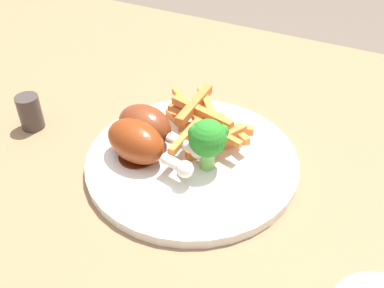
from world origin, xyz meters
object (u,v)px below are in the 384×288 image
at_px(carrot_fries_pile, 206,124).
at_px(chicken_drumstick_near, 148,127).
at_px(dining_table, 194,208).
at_px(chicken_drumstick_far, 138,143).
at_px(broccoli_floret_front, 207,139).
at_px(pepper_shaker, 30,112).
at_px(dinner_plate, 192,161).

xyz_separation_m(carrot_fries_pile, chicken_drumstick_near, (0.06, 0.04, 0.00)).
distance_m(dining_table, chicken_drumstick_far, 0.16).
xyz_separation_m(broccoli_floret_front, carrot_fries_pile, (0.02, -0.05, -0.02)).
distance_m(chicken_drumstick_near, pepper_shaker, 0.17).
xyz_separation_m(chicken_drumstick_near, pepper_shaker, (0.16, 0.03, -0.01)).
bearing_deg(dinner_plate, chicken_drumstick_near, -1.34).
relative_size(broccoli_floret_front, pepper_shaker, 1.34).
bearing_deg(broccoli_floret_front, dinner_plate, -16.17).
distance_m(carrot_fries_pile, pepper_shaker, 0.23).
height_order(dining_table, broccoli_floret_front, broccoli_floret_front).
bearing_deg(dining_table, pepper_shaker, 13.33).
height_order(chicken_drumstick_far, pepper_shaker, chicken_drumstick_far).
bearing_deg(carrot_fries_pile, chicken_drumstick_far, 54.68).
height_order(broccoli_floret_front, carrot_fries_pile, broccoli_floret_front).
height_order(dinner_plate, chicken_drumstick_far, chicken_drumstick_far).
bearing_deg(dining_table, carrot_fries_pile, -111.08).
height_order(carrot_fries_pile, pepper_shaker, carrot_fries_pile).
height_order(dinner_plate, broccoli_floret_front, broccoli_floret_front).
distance_m(dining_table, carrot_fries_pile, 0.14).
bearing_deg(chicken_drumstick_near, pepper_shaker, 9.36).
height_order(broccoli_floret_front, chicken_drumstick_far, broccoli_floret_front).
relative_size(broccoli_floret_front, chicken_drumstick_far, 0.51).
relative_size(carrot_fries_pile, chicken_drumstick_far, 1.05).
xyz_separation_m(dining_table, pepper_shaker, (0.21, 0.05, 0.13)).
distance_m(chicken_drumstick_far, pepper_shaker, 0.17).
bearing_deg(carrot_fries_pile, dining_table, 68.92).
bearing_deg(dinner_plate, dining_table, -69.11).
distance_m(dining_table, broccoli_floret_front, 0.16).
distance_m(dining_table, chicken_drumstick_near, 0.15).
distance_m(dinner_plate, chicken_drumstick_near, 0.07).
distance_m(carrot_fries_pile, chicken_drumstick_far, 0.09).
distance_m(dining_table, dinner_plate, 0.11).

